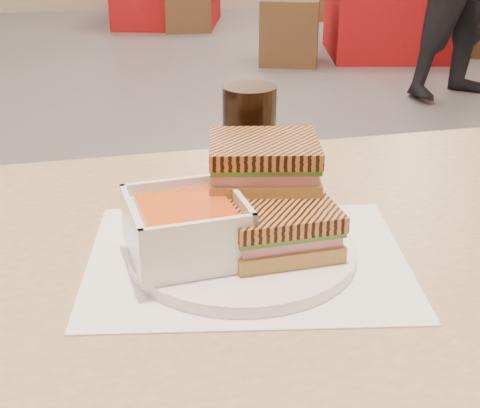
{
  "coord_description": "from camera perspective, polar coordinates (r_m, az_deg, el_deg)",
  "views": [
    {
      "loc": [
        -0.07,
        -2.7,
        1.14
      ],
      "look_at": [
        0.01,
        -2.0,
        0.82
      ],
      "focal_mm": 50.69,
      "sensor_mm": 36.0,
      "label": 1
    }
  ],
  "objects": [
    {
      "name": "bg_chair_1r",
      "position": [
        5.79,
        19.18,
        14.29
      ],
      "size": [
        0.55,
        0.55,
        0.49
      ],
      "color": "brown",
      "rests_on": "ground"
    },
    {
      "name": "tray_liner",
      "position": [
        0.8,
        0.6,
        -4.66
      ],
      "size": [
        0.39,
        0.32,
        0.0
      ],
      "color": "white",
      "rests_on": "main_table"
    },
    {
      "name": "bg_table_1",
      "position": [
        5.53,
        12.32,
        16.07
      ],
      "size": [
        0.95,
        0.95,
        0.76
      ],
      "color": "#BB0E0D",
      "rests_on": "ground"
    },
    {
      "name": "panini_lower",
      "position": [
        0.78,
        3.4,
        -1.97
      ],
      "size": [
        0.14,
        0.12,
        0.06
      ],
      "color": "#AA844D",
      "rests_on": "plate"
    },
    {
      "name": "plate",
      "position": [
        0.81,
        0.16,
        -3.88
      ],
      "size": [
        0.27,
        0.27,
        0.01
      ],
      "color": "white",
      "rests_on": "tray_liner"
    },
    {
      "name": "panini_upper",
      "position": [
        0.83,
        2.03,
        3.47
      ],
      "size": [
        0.14,
        0.12,
        0.06
      ],
      "color": "#AA844D",
      "rests_on": "panini_lower"
    },
    {
      "name": "bg_chair_1l",
      "position": [
        5.16,
        4.21,
        14.33
      ],
      "size": [
        0.5,
        0.5,
        0.47
      ],
      "color": "brown",
      "rests_on": "ground"
    },
    {
      "name": "cola_glass",
      "position": [
        0.95,
        0.78,
        5.24
      ],
      "size": [
        0.07,
        0.07,
        0.16
      ],
      "color": "black",
      "rests_on": "main_table"
    },
    {
      "name": "soup_bowl",
      "position": [
        0.77,
        -4.52,
        -2.14
      ],
      "size": [
        0.15,
        0.15,
        0.07
      ],
      "color": "white",
      "rests_on": "plate"
    },
    {
      "name": "main_table",
      "position": [
        0.92,
        6.2,
        -8.98
      ],
      "size": [
        1.27,
        0.83,
        0.75
      ],
      "color": "tan",
      "rests_on": "ground"
    },
    {
      "name": "bg_chair_2l",
      "position": [
        6.5,
        -4.5,
        16.4
      ],
      "size": [
        0.42,
        0.42,
        0.46
      ],
      "color": "brown",
      "rests_on": "ground"
    }
  ]
}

